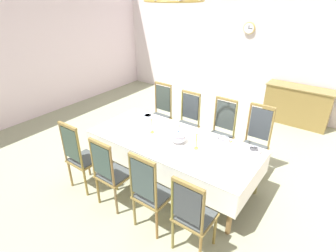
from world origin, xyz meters
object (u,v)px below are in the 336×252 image
Objects in this scene: bowl_near_left at (223,139)px; bowl_near_right at (184,128)px; chair_north_b at (187,121)px; spoon_primary at (231,142)px; chair_north_d at (255,141)px; spoon_secondary at (179,126)px; mounted_clock at (249,28)px; bowl_far_right at (254,150)px; chair_south_a at (80,156)px; bowl_far_left at (148,116)px; candlestick_west at (152,125)px; chair_south_c at (150,192)px; chair_north_c at (221,131)px; chandelier at (174,0)px; chair_south_d at (192,215)px; chair_south_b at (110,172)px; sideboard at (297,105)px; candlestick_east at (196,140)px; chair_north_a at (160,112)px; soup_tureen at (178,137)px; dining_table at (173,144)px.

bowl_near_left is 0.71m from bowl_near_right.
spoon_primary is at bearing 155.61° from chair_north_b.
chair_north_d reaches higher than spoon_secondary.
bowl_far_right is at bearing -65.12° from mounted_clock.
bowl_far_left is (0.16, 1.42, 0.18)m from chair_south_a.
chair_north_b is 1.04m from candlestick_west.
chair_north_c is at bearing 90.00° from chair_south_c.
bowl_far_left is (-1.22, 1.42, 0.18)m from chair_south_c.
candlestick_west is at bearing 58.33° from chair_south_a.
spoon_primary is 2.18m from chandelier.
chair_south_d is (2.01, 0.00, -0.02)m from chair_south_a.
chair_north_d is at bearing 44.74° from chair_south_a.
bowl_near_right is at bearing 56.06° from chair_south_a.
chair_north_d is 1.60× the size of chandelier.
chandelier is at bearing -26.30° from bowl_far_left.
mounted_clock is at bearing 79.64° from spoon_secondary.
chandelier is at bearing 109.39° from chair_south_c.
chair_south_b is at bearing -101.78° from bowl_near_right.
chandelier reaches higher than bowl_near_left.
chair_north_b is at bearing 59.16° from sideboard.
candlestick_east is at bearing 60.86° from chair_north_d.
sideboard is at bearing 78.98° from candlestick_east.
chair_south_c is at bearing 0.01° from chair_south_a.
chair_south_b is at bearing -70.66° from bowl_far_left.
chair_north_c reaches higher than sideboard.
chair_north_a is 1.53m from soup_tureen.
candlestick_west is (-0.42, 0.00, 0.22)m from dining_table.
chair_south_b reaches higher than bowl_near_left.
sideboard is 1.89× the size of chandelier.
dining_table is 7.47× the size of candlestick_east.
spoon_primary is at bearing 172.15° from bowl_far_right.
candlestick_east is (1.45, -0.99, 0.30)m from chair_north_a.
sideboard is at bearing 76.51° from spoon_primary.
chair_north_a is at bearing 105.90° from bowl_far_left.
chair_south_b reaches higher than chair_south_d.
chair_north_a is 1.06× the size of chair_south_b.
mounted_clock reaches higher than chair_north_b.
bowl_far_right is (2.17, -0.57, 0.18)m from chair_north_a.
chandelier is (-0.42, -0.00, 1.85)m from candlestick_east.
chair_north_b is at bearing 87.31° from candlestick_west.
chair_south_c reaches higher than bowl_near_left.
chandelier reaches higher than chair_south_b.
chair_south_b is 7.40× the size of bowl_far_left.
candlestick_east is at bearing 119.30° from chair_south_d.
bowl_far_left is at bearing 136.38° from candlestick_west.
chair_north_d is at bearing 45.61° from chandelier.
chair_south_d reaches higher than bowl_far_left.
soup_tureen reaches higher than spoon_primary.
bowl_far_right is (0.17, -0.57, 0.17)m from chair_north_d.
soup_tureen is at bearing 73.97° from sideboard.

